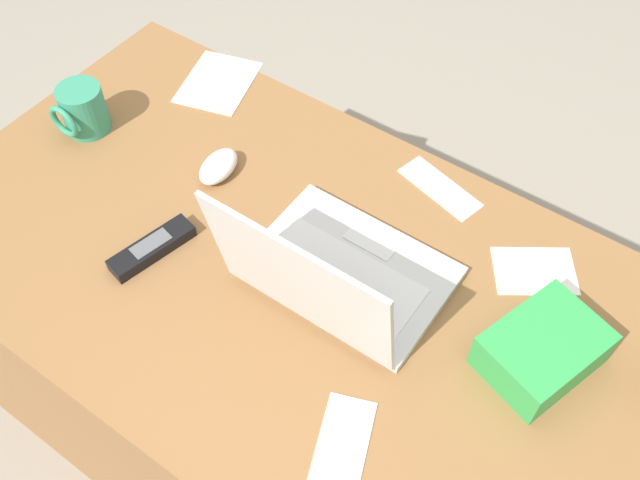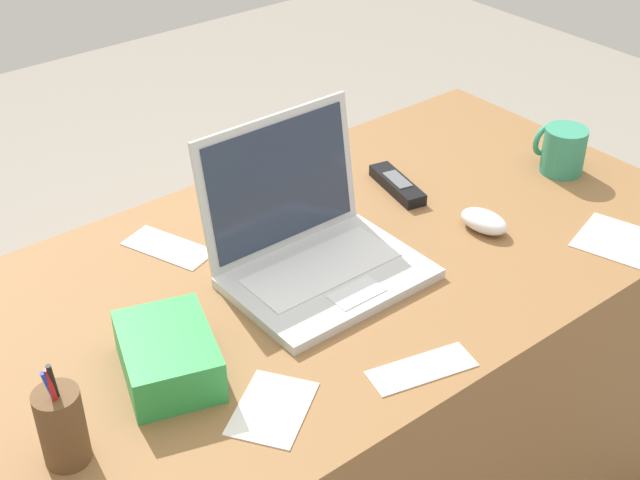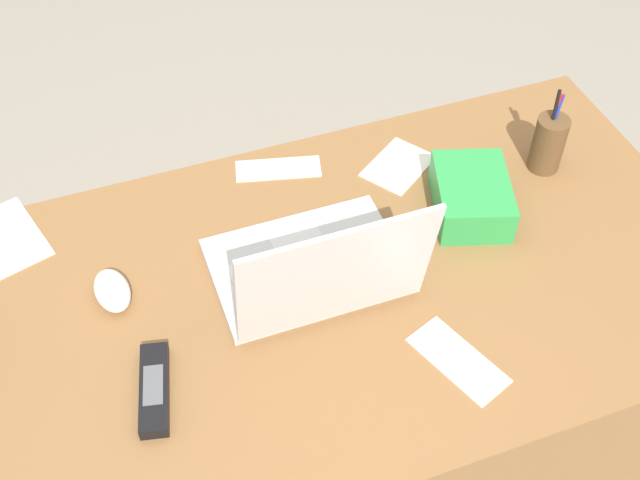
{
  "view_description": "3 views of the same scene",
  "coord_description": "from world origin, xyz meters",
  "px_view_note": "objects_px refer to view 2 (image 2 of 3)",
  "views": [
    {
      "loc": [
        -0.39,
        0.56,
        1.76
      ],
      "look_at": [
        0.03,
        -0.03,
        0.83
      ],
      "focal_mm": 40.31,
      "sensor_mm": 36.0,
      "label": 1
    },
    {
      "loc": [
        -0.8,
        -1.01,
        1.65
      ],
      "look_at": [
        -0.01,
        -0.02,
        0.81
      ],
      "focal_mm": 49.36,
      "sensor_mm": 36.0,
      "label": 2
    },
    {
      "loc": [
        0.28,
        0.83,
        1.85
      ],
      "look_at": [
        -0.03,
        -0.02,
        0.85
      ],
      "focal_mm": 45.56,
      "sensor_mm": 36.0,
      "label": 3
    }
  ],
  "objects_px": {
    "laptop": "(312,245)",
    "snack_bag": "(168,356)",
    "coffee_mug_white": "(562,150)",
    "computer_mouse": "(484,221)",
    "pen_holder": "(62,426)",
    "cordless_phone": "(397,185)"
  },
  "relations": [
    {
      "from": "coffee_mug_white",
      "to": "snack_bag",
      "type": "bearing_deg",
      "value": -177.87
    },
    {
      "from": "laptop",
      "to": "pen_holder",
      "type": "bearing_deg",
      "value": -165.33
    },
    {
      "from": "cordless_phone",
      "to": "laptop",
      "type": "bearing_deg",
      "value": -160.14
    },
    {
      "from": "coffee_mug_white",
      "to": "snack_bag",
      "type": "height_order",
      "value": "coffee_mug_white"
    },
    {
      "from": "snack_bag",
      "to": "laptop",
      "type": "bearing_deg",
      "value": 13.31
    },
    {
      "from": "computer_mouse",
      "to": "coffee_mug_white",
      "type": "bearing_deg",
      "value": 4.14
    },
    {
      "from": "laptop",
      "to": "computer_mouse",
      "type": "height_order",
      "value": "laptop"
    },
    {
      "from": "coffee_mug_white",
      "to": "pen_holder",
      "type": "distance_m",
      "value": 1.17
    },
    {
      "from": "laptop",
      "to": "snack_bag",
      "type": "relative_size",
      "value": 1.84
    },
    {
      "from": "computer_mouse",
      "to": "coffee_mug_white",
      "type": "relative_size",
      "value": 0.98
    },
    {
      "from": "laptop",
      "to": "cordless_phone",
      "type": "distance_m",
      "value": 0.33
    },
    {
      "from": "coffee_mug_white",
      "to": "computer_mouse",
      "type": "bearing_deg",
      "value": -169.12
    },
    {
      "from": "coffee_mug_white",
      "to": "cordless_phone",
      "type": "relative_size",
      "value": 0.61
    },
    {
      "from": "laptop",
      "to": "snack_bag",
      "type": "xyz_separation_m",
      "value": [
        -0.34,
        -0.08,
        -0.02
      ]
    },
    {
      "from": "pen_holder",
      "to": "coffee_mug_white",
      "type": "bearing_deg",
      "value": 4.68
    },
    {
      "from": "laptop",
      "to": "coffee_mug_white",
      "type": "distance_m",
      "value": 0.64
    },
    {
      "from": "laptop",
      "to": "computer_mouse",
      "type": "xyz_separation_m",
      "value": [
        0.34,
        -0.1,
        -0.03
      ]
    },
    {
      "from": "laptop",
      "to": "computer_mouse",
      "type": "distance_m",
      "value": 0.35
    },
    {
      "from": "pen_holder",
      "to": "computer_mouse",
      "type": "bearing_deg",
      "value": 2.52
    },
    {
      "from": "computer_mouse",
      "to": "pen_holder",
      "type": "bearing_deg",
      "value": 175.78
    },
    {
      "from": "cordless_phone",
      "to": "snack_bag",
      "type": "bearing_deg",
      "value": -163.51
    },
    {
      "from": "computer_mouse",
      "to": "cordless_phone",
      "type": "bearing_deg",
      "value": 90.17
    }
  ]
}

